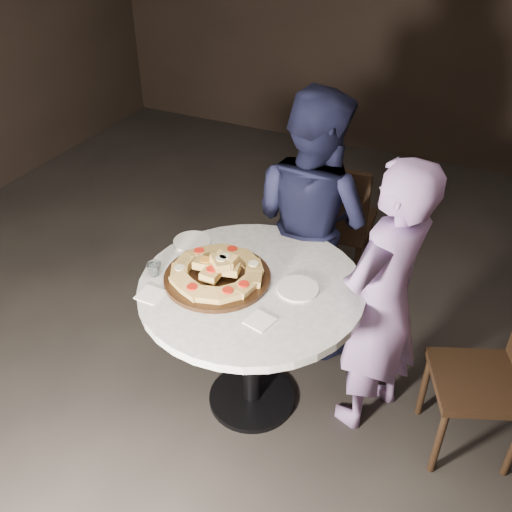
% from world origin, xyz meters
% --- Properties ---
extents(floor, '(7.00, 7.00, 0.00)m').
position_xyz_m(floor, '(0.00, 0.00, 0.00)').
color(floor, black).
rests_on(floor, ground).
extents(table, '(1.40, 1.40, 0.81)m').
position_xyz_m(table, '(0.13, 0.01, 0.66)').
color(table, black).
rests_on(table, ground).
extents(serving_board, '(0.64, 0.64, 0.02)m').
position_xyz_m(serving_board, '(-0.04, -0.03, 0.82)').
color(serving_board, black).
rests_on(serving_board, table).
extents(focaccia_pile, '(0.45, 0.46, 0.12)m').
position_xyz_m(focaccia_pile, '(-0.03, -0.03, 0.86)').
color(focaccia_pile, tan).
rests_on(focaccia_pile, serving_board).
extents(plate_left, '(0.25, 0.25, 0.01)m').
position_xyz_m(plate_left, '(-0.31, 0.19, 0.81)').
color(plate_left, white).
rests_on(plate_left, table).
extents(plate_right, '(0.25, 0.25, 0.01)m').
position_xyz_m(plate_right, '(0.34, 0.06, 0.81)').
color(plate_right, white).
rests_on(plate_right, table).
extents(water_glass, '(0.09, 0.09, 0.07)m').
position_xyz_m(water_glass, '(-0.33, -0.13, 0.84)').
color(water_glass, silver).
rests_on(water_glass, table).
extents(napkin_near, '(0.11, 0.11, 0.01)m').
position_xyz_m(napkin_near, '(-0.26, -0.27, 0.81)').
color(napkin_near, white).
rests_on(napkin_near, table).
extents(napkin_far, '(0.13, 0.13, 0.01)m').
position_xyz_m(napkin_far, '(0.28, -0.21, 0.81)').
color(napkin_far, white).
rests_on(napkin_far, table).
extents(chair_far, '(0.49, 0.51, 0.98)m').
position_xyz_m(chair_far, '(0.17, 1.12, 0.56)').
color(chair_far, black).
rests_on(chair_far, ground).
extents(chair_right, '(0.55, 0.54, 0.88)m').
position_xyz_m(chair_right, '(1.29, 0.25, 0.51)').
color(chair_right, black).
rests_on(chair_right, ground).
extents(diner_navy, '(0.91, 0.82, 1.56)m').
position_xyz_m(diner_navy, '(0.17, 0.71, 0.78)').
color(diner_navy, black).
rests_on(diner_navy, ground).
extents(diner_teal, '(0.54, 0.64, 1.49)m').
position_xyz_m(diner_teal, '(0.71, 0.21, 0.74)').
color(diner_teal, '#866DAB').
rests_on(diner_teal, ground).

